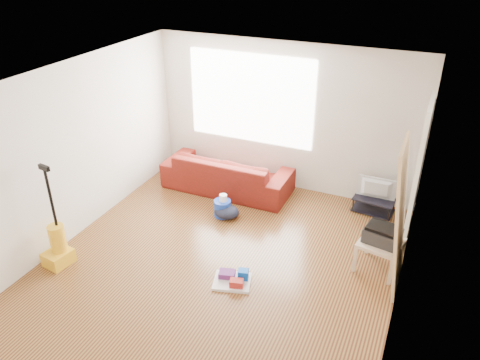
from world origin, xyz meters
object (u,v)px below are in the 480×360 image
at_px(backpack, 227,218).
at_px(vacuum, 58,246).
at_px(sofa, 228,189).
at_px(side_table, 381,246).
at_px(tv_stand, 373,205).
at_px(bucket, 223,215).
at_px(cleaning_tray, 234,279).

height_order(backpack, vacuum, vacuum).
distance_m(backpack, vacuum, 2.50).
height_order(sofa, side_table, side_table).
relative_size(sofa, tv_stand, 3.29).
bearing_deg(vacuum, backpack, 58.85).
height_order(sofa, bucket, sofa).
xyz_separation_m(backpack, vacuum, (-1.58, -1.92, 0.27)).
xyz_separation_m(tv_stand, vacuum, (-3.65, -3.03, 0.14)).
relative_size(bucket, backpack, 0.69).
bearing_deg(tv_stand, bucket, -147.25).
xyz_separation_m(sofa, side_table, (2.74, -1.15, 0.36)).
bearing_deg(cleaning_tray, vacuum, -166.29).
bearing_deg(sofa, side_table, 157.32).
bearing_deg(tv_stand, cleaning_tray, -112.23).
relative_size(bucket, vacuum, 0.19).
bearing_deg(tv_stand, backpack, -145.60).
bearing_deg(tv_stand, vacuum, -134.15).
distance_m(sofa, bucket, 0.86).
height_order(bucket, backpack, bucket).
height_order(tv_stand, side_table, side_table).
bearing_deg(vacuum, sofa, 74.77).
distance_m(sofa, vacuum, 3.02).
distance_m(tv_stand, backpack, 2.35).
bearing_deg(cleaning_tray, bucket, 120.67).
distance_m(bucket, cleaning_tray, 1.61).
height_order(sofa, cleaning_tray, sofa).
distance_m(cleaning_tray, vacuum, 2.40).
distance_m(side_table, vacuum, 4.27).
relative_size(cleaning_tray, backpack, 1.43).
bearing_deg(sofa, bucket, 109.87).
distance_m(bucket, vacuum, 2.47).
bearing_deg(backpack, cleaning_tray, -71.65).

